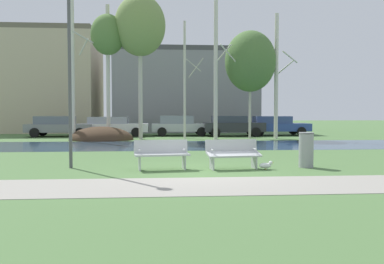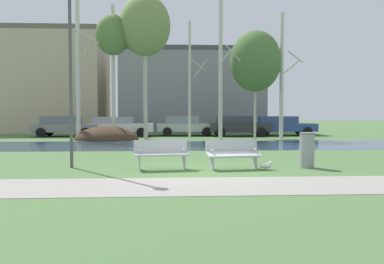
# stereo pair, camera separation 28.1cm
# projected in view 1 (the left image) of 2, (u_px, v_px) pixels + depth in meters

# --- Properties ---
(ground_plane) EXTENTS (120.00, 120.00, 0.00)m
(ground_plane) POSITION_uv_depth(u_px,v_px,m) (181.00, 144.00, 21.85)
(ground_plane) COLOR #4C703D
(paved_path_strip) EXTENTS (60.00, 2.39, 0.01)m
(paved_path_strip) POSITION_uv_depth(u_px,v_px,m) (210.00, 186.00, 9.60)
(paved_path_strip) COLOR gray
(paved_path_strip) RESTS_ON ground
(river_band) EXTENTS (80.00, 6.12, 0.01)m
(river_band) POSITION_uv_depth(u_px,v_px,m) (181.00, 145.00, 21.34)
(river_band) COLOR #2D475B
(river_band) RESTS_ON ground
(soil_mound) EXTENTS (3.87, 3.18, 1.64)m
(soil_mound) POSITION_uv_depth(u_px,v_px,m) (101.00, 140.00, 25.43)
(soil_mound) COLOR #423021
(soil_mound) RESTS_ON ground
(bench_left) EXTENTS (1.66, 0.76, 0.87)m
(bench_left) POSITION_uv_depth(u_px,v_px,m) (162.00, 154.00, 12.28)
(bench_left) COLOR #B2B5B7
(bench_left) RESTS_ON ground
(bench_right) EXTENTS (1.66, 0.75, 0.87)m
(bench_right) POSITION_uv_depth(u_px,v_px,m) (233.00, 153.00, 12.45)
(bench_right) COLOR #B2B5B7
(bench_right) RESTS_ON ground
(trash_bin) EXTENTS (0.47, 0.47, 1.07)m
(trash_bin) POSITION_uv_depth(u_px,v_px,m) (306.00, 149.00, 12.81)
(trash_bin) COLOR gray
(trash_bin) RESTS_ON ground
(seagull) EXTENTS (0.44, 0.16, 0.26)m
(seagull) POSITION_uv_depth(u_px,v_px,m) (266.00, 165.00, 12.32)
(seagull) COLOR white
(seagull) RESTS_ON ground
(streetlamp) EXTENTS (0.32, 0.32, 5.58)m
(streetlamp) POSITION_uv_depth(u_px,v_px,m) (69.00, 45.00, 12.51)
(streetlamp) COLOR #4C4C51
(streetlamp) RESTS_ON ground
(birch_far_left) EXTENTS (1.39, 2.21, 8.80)m
(birch_far_left) POSITION_uv_depth(u_px,v_px,m) (73.00, 65.00, 24.85)
(birch_far_left) COLOR beige
(birch_far_left) RESTS_ON ground
(birch_left) EXTENTS (2.07, 2.07, 8.21)m
(birch_left) POSITION_uv_depth(u_px,v_px,m) (108.00, 36.00, 25.49)
(birch_left) COLOR beige
(birch_left) RESTS_ON ground
(birch_center_left) EXTENTS (3.12, 3.12, 8.97)m
(birch_center_left) POSITION_uv_depth(u_px,v_px,m) (140.00, 26.00, 25.67)
(birch_center_left) COLOR #BCB7A8
(birch_center_left) RESTS_ON ground
(birch_center) EXTENTS (1.28, 2.21, 7.48)m
(birch_center) POSITION_uv_depth(u_px,v_px,m) (185.00, 79.00, 26.76)
(birch_center) COLOR beige
(birch_center) RESTS_ON ground
(birch_center_right) EXTENTS (1.52, 2.35, 8.57)m
(birch_center_right) POSITION_uv_depth(u_px,v_px,m) (216.00, 69.00, 25.78)
(birch_center_right) COLOR beige
(birch_center_right) RESTS_ON ground
(birch_right) EXTENTS (3.24, 3.24, 6.88)m
(birch_right) POSITION_uv_depth(u_px,v_px,m) (250.00, 61.00, 26.74)
(birch_right) COLOR #BCB7A8
(birch_right) RESTS_ON ground
(birch_far_right) EXTENTS (1.48, 2.44, 7.91)m
(birch_far_right) POSITION_uv_depth(u_px,v_px,m) (277.00, 76.00, 26.59)
(birch_far_right) COLOR beige
(birch_far_right) RESTS_ON ground
(parked_van_nearest_grey) EXTENTS (4.49, 2.16, 1.41)m
(parked_van_nearest_grey) POSITION_uv_depth(u_px,v_px,m) (59.00, 126.00, 28.75)
(parked_van_nearest_grey) COLOR slate
(parked_van_nearest_grey) RESTS_ON ground
(parked_sedan_second_white) EXTENTS (4.79, 2.13, 1.36)m
(parked_sedan_second_white) POSITION_uv_depth(u_px,v_px,m) (113.00, 126.00, 29.21)
(parked_sedan_second_white) COLOR silver
(parked_sedan_second_white) RESTS_ON ground
(parked_hatch_third_silver) EXTENTS (4.18, 2.05, 1.43)m
(parked_hatch_third_silver) POSITION_uv_depth(u_px,v_px,m) (180.00, 125.00, 29.89)
(parked_hatch_third_silver) COLOR #B2B5BC
(parked_hatch_third_silver) RESTS_ON ground
(parked_wagon_fourth_dark) EXTENTS (4.23, 1.98, 1.42)m
(parked_wagon_fourth_dark) POSITION_uv_depth(u_px,v_px,m) (233.00, 125.00, 29.40)
(parked_wagon_fourth_dark) COLOR #282B30
(parked_wagon_fourth_dark) RESTS_ON ground
(parked_suv_fifth_blue) EXTENTS (4.60, 2.16, 1.39)m
(parked_suv_fifth_blue) POSITION_uv_depth(u_px,v_px,m) (275.00, 125.00, 30.32)
(parked_suv_fifth_blue) COLOR #2D4793
(parked_suv_fifth_blue) RESTS_ON ground
(building_beige_block) EXTENTS (11.14, 7.60, 8.54)m
(building_beige_block) POSITION_uv_depth(u_px,v_px,m) (32.00, 82.00, 35.88)
(building_beige_block) COLOR #BCAD8E
(building_beige_block) RESTS_ON ground
(building_grey_warehouse) EXTENTS (11.94, 8.26, 7.01)m
(building_grey_warehouse) POSITION_uv_depth(u_px,v_px,m) (184.00, 92.00, 37.34)
(building_grey_warehouse) COLOR gray
(building_grey_warehouse) RESTS_ON ground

